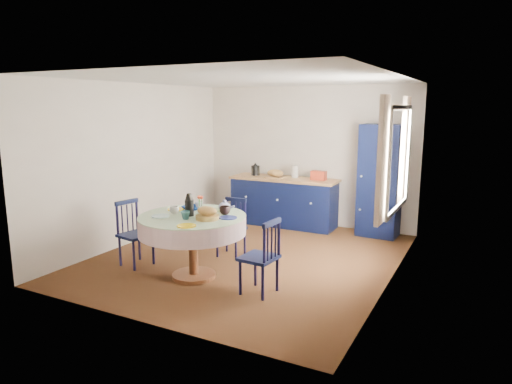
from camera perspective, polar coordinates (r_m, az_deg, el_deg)
floor at (r=6.64m, az=-1.01°, el=-8.15°), size 4.50×4.50×0.00m
ceiling at (r=6.29m, az=-1.09°, el=13.92°), size 4.50×4.50×0.00m
wall_back at (r=8.38m, az=6.30°, el=4.52°), size 4.00×0.02×2.50m
wall_left at (r=7.50m, az=-14.64°, el=3.50°), size 0.02×4.50×2.50m
wall_right at (r=5.69m, az=16.98°, el=1.14°), size 0.02×4.50×2.50m
window at (r=5.95m, az=17.22°, el=4.21°), size 0.10×1.74×1.45m
kitchen_counter at (r=8.29m, az=3.48°, el=-1.09°), size 1.96×0.63×1.11m
pantry_cabinet at (r=7.79m, az=15.23°, el=1.34°), size 0.67×0.49×1.86m
dining_table at (r=5.75m, az=-7.85°, el=-4.14°), size 1.34×1.34×1.09m
chair_left at (r=6.45m, az=-15.00°, el=-4.94°), size 0.45×0.46×0.89m
chair_far at (r=6.63m, az=-3.00°, el=-4.39°), size 0.39×0.37×0.83m
chair_right at (r=5.28m, az=0.71°, el=-8.04°), size 0.41×0.43×0.89m
mug_a at (r=5.84m, az=-10.19°, el=-2.24°), size 0.12×0.12×0.09m
mug_b at (r=5.54m, az=-8.80°, el=-2.88°), size 0.11×0.11×0.10m
mug_c at (r=5.72m, az=-3.91°, el=-2.30°), size 0.14×0.14×0.11m
mug_d at (r=6.06m, az=-7.13°, el=-1.65°), size 0.11×0.11×0.10m
cobalt_bowl at (r=6.01m, az=-8.07°, el=-1.98°), size 0.23×0.23×0.06m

